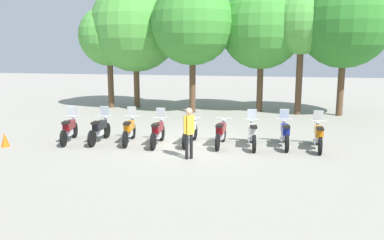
{
  "coord_description": "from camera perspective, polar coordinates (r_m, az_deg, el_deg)",
  "views": [
    {
      "loc": [
        3.11,
        -14.4,
        3.66
      ],
      "look_at": [
        0.0,
        0.5,
        0.9
      ],
      "focal_mm": 36.5,
      "sensor_mm": 36.0,
      "label": 1
    }
  ],
  "objects": [
    {
      "name": "ground_plane",
      "position": [
        15.18,
        -0.39,
        -3.68
      ],
      "size": [
        80.0,
        80.0,
        0.0
      ],
      "primitive_type": "plane",
      "color": "gray"
    },
    {
      "name": "motorcycle_0",
      "position": [
        16.38,
        -17.49,
        -1.26
      ],
      "size": [
        0.74,
        2.16,
        1.37
      ],
      "rotation": [
        0.0,
        0.0,
        1.8
      ],
      "color": "black",
      "rests_on": "ground_plane"
    },
    {
      "name": "motorcycle_1",
      "position": [
        16.02,
        -13.33,
        -1.32
      ],
      "size": [
        0.62,
        2.19,
        1.37
      ],
      "rotation": [
        0.0,
        0.0,
        1.63
      ],
      "color": "black",
      "rests_on": "ground_plane"
    },
    {
      "name": "motorcycle_2",
      "position": [
        15.66,
        -9.15,
        -1.43
      ],
      "size": [
        0.63,
        2.18,
        1.37
      ],
      "rotation": [
        0.0,
        0.0,
        1.73
      ],
      "color": "black",
      "rests_on": "ground_plane"
    },
    {
      "name": "motorcycle_3",
      "position": [
        15.17,
        -5.02,
        -1.71
      ],
      "size": [
        0.62,
        2.19,
        1.37
      ],
      "rotation": [
        0.0,
        0.0,
        1.64
      ],
      "color": "black",
      "rests_on": "ground_plane"
    },
    {
      "name": "motorcycle_4",
      "position": [
        15.22,
        -0.26,
        -1.69
      ],
      "size": [
        0.62,
        2.19,
        0.99
      ],
      "rotation": [
        0.0,
        0.0,
        1.54
      ],
      "color": "black",
      "rests_on": "ground_plane"
    },
    {
      "name": "motorcycle_5",
      "position": [
        15.02,
        4.24,
        -1.88
      ],
      "size": [
        0.62,
        2.19,
        0.99
      ],
      "rotation": [
        0.0,
        0.0,
        1.55
      ],
      "color": "black",
      "rests_on": "ground_plane"
    },
    {
      "name": "motorcycle_6",
      "position": [
        14.96,
        8.83,
        -1.97
      ],
      "size": [
        0.62,
        2.18,
        1.37
      ],
      "rotation": [
        0.0,
        0.0,
        1.7
      ],
      "color": "black",
      "rests_on": "ground_plane"
    },
    {
      "name": "motorcycle_7",
      "position": [
        15.24,
        13.43,
        -1.91
      ],
      "size": [
        0.62,
        2.19,
        1.37
      ],
      "rotation": [
        0.0,
        0.0,
        1.64
      ],
      "color": "black",
      "rests_on": "ground_plane"
    },
    {
      "name": "motorcycle_8",
      "position": [
        15.21,
        18.01,
        -2.16
      ],
      "size": [
        0.62,
        2.19,
        1.37
      ],
      "rotation": [
        0.0,
        0.0,
        1.54
      ],
      "color": "black",
      "rests_on": "ground_plane"
    },
    {
      "name": "person_0",
      "position": [
        13.06,
        -0.44,
        -1.33
      ],
      "size": [
        0.36,
        0.32,
        1.75
      ],
      "rotation": [
        0.0,
        0.0,
        2.24
      ],
      "color": "black",
      "rests_on": "ground_plane"
    },
    {
      "name": "tree_0",
      "position": [
        25.3,
        -12.04,
        11.89
      ],
      "size": [
        3.72,
        3.72,
        6.35
      ],
      "color": "brown",
      "rests_on": "ground_plane"
    },
    {
      "name": "tree_1",
      "position": [
        25.11,
        -8.29,
        13.28
      ],
      "size": [
        5.53,
        5.53,
        7.79
      ],
      "color": "brown",
      "rests_on": "ground_plane"
    },
    {
      "name": "tree_2",
      "position": [
        22.79,
        0.07,
        13.91
      ],
      "size": [
        4.74,
        4.74,
        7.49
      ],
      "color": "brown",
      "rests_on": "ground_plane"
    },
    {
      "name": "tree_3",
      "position": [
        23.5,
        10.15,
        13.17
      ],
      "size": [
        4.83,
        4.83,
        7.33
      ],
      "color": "brown",
      "rests_on": "ground_plane"
    },
    {
      "name": "tree_4",
      "position": [
        22.87,
        15.74,
        13.39
      ],
      "size": [
        3.44,
        3.44,
        6.81
      ],
      "color": "brown",
      "rests_on": "ground_plane"
    },
    {
      "name": "tree_5",
      "position": [
        23.16,
        21.47,
        13.16
      ],
      "size": [
        4.97,
        4.97,
        7.6
      ],
      "color": "brown",
      "rests_on": "ground_plane"
    },
    {
      "name": "traffic_cone",
      "position": [
        16.47,
        -25.66,
        -2.61
      ],
      "size": [
        0.32,
        0.32,
        0.55
      ],
      "primitive_type": "cone",
      "color": "orange",
      "rests_on": "ground_plane"
    }
  ]
}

